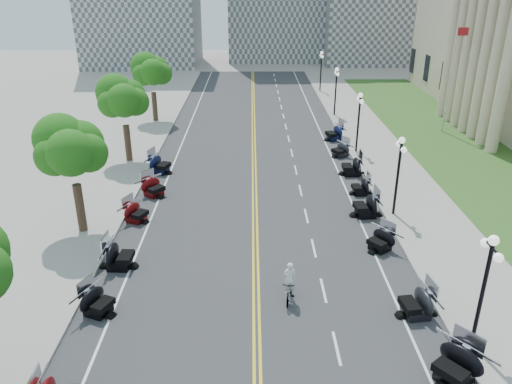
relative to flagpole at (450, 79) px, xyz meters
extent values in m
plane|color=gray|center=(-18.00, -22.00, -5.00)|extent=(160.00, 160.00, 0.00)
cube|color=#333335|center=(-18.00, -12.00, -5.00)|extent=(16.00, 90.00, 0.01)
cube|color=yellow|center=(-18.12, -12.00, -4.99)|extent=(0.12, 90.00, 0.00)
cube|color=yellow|center=(-17.88, -12.00, -4.99)|extent=(0.12, 90.00, 0.00)
cube|color=white|center=(-11.60, -12.00, -4.99)|extent=(0.12, 90.00, 0.00)
cube|color=white|center=(-24.40, -12.00, -4.99)|extent=(0.12, 90.00, 0.00)
cube|color=white|center=(-14.80, -30.00, -4.99)|extent=(0.12, 2.00, 0.00)
cube|color=white|center=(-14.80, -26.00, -4.99)|extent=(0.12, 2.00, 0.00)
cube|color=white|center=(-14.80, -22.00, -4.99)|extent=(0.12, 2.00, 0.00)
cube|color=white|center=(-14.80, -18.00, -4.99)|extent=(0.12, 2.00, 0.00)
cube|color=white|center=(-14.80, -14.00, -4.99)|extent=(0.12, 2.00, 0.00)
cube|color=white|center=(-14.80, -10.00, -4.99)|extent=(0.12, 2.00, 0.00)
cube|color=white|center=(-14.80, -6.00, -4.99)|extent=(0.12, 2.00, 0.00)
cube|color=white|center=(-14.80, -2.00, -4.99)|extent=(0.12, 2.00, 0.00)
cube|color=white|center=(-14.80, 2.00, -4.99)|extent=(0.12, 2.00, 0.00)
cube|color=white|center=(-14.80, 6.00, -4.99)|extent=(0.12, 2.00, 0.00)
cube|color=white|center=(-14.80, 10.00, -4.99)|extent=(0.12, 2.00, 0.00)
cube|color=white|center=(-14.80, 14.00, -4.99)|extent=(0.12, 2.00, 0.00)
cube|color=white|center=(-14.80, 18.00, -4.99)|extent=(0.12, 2.00, 0.00)
cube|color=white|center=(-14.80, 22.00, -4.99)|extent=(0.12, 2.00, 0.00)
cube|color=white|center=(-14.80, 26.00, -4.99)|extent=(0.12, 2.00, 0.00)
cube|color=white|center=(-14.80, 30.00, -4.99)|extent=(0.12, 2.00, 0.00)
cube|color=#9E9991|center=(-7.50, -12.00, -4.92)|extent=(5.00, 90.00, 0.15)
cube|color=#9E9991|center=(-28.50, -12.00, -4.92)|extent=(5.00, 90.00, 0.15)
cube|color=#356023|center=(-0.50, -4.00, -4.95)|extent=(9.00, 60.00, 0.10)
imported|color=#A51414|center=(-16.49, -26.73, -4.43)|extent=(0.86, 1.95, 1.13)
imported|color=white|center=(-16.49, -26.73, -3.05)|extent=(0.60, 0.39, 1.64)
camera|label=1|loc=(-18.18, -45.81, 8.72)|focal=35.00mm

